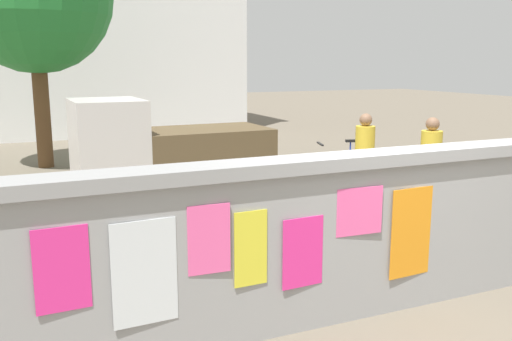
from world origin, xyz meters
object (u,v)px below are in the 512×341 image
bicycle_near (147,257)px  person_walking (365,150)px  auto_rickshaw_truck (163,149)px  motorcycle (356,216)px  bicycle_far (342,169)px  person_bystander (431,156)px

bicycle_near → person_walking: size_ratio=1.04×
auto_rickshaw_truck → person_walking: 3.68m
auto_rickshaw_truck → motorcycle: auto_rickshaw_truck is taller
bicycle_near → person_walking: person_walking is taller
auto_rickshaw_truck → bicycle_far: bearing=-9.5°
bicycle_far → person_bystander: bearing=-86.6°
auto_rickshaw_truck → bicycle_far: (3.55, -0.59, -0.54)m
bicycle_far → person_bystander: size_ratio=1.02×
motorcycle → bicycle_near: bearing=-176.3°
auto_rickshaw_truck → person_walking: auto_rickshaw_truck is taller
person_bystander → bicycle_far: bearing=93.4°
motorcycle → bicycle_near: 2.90m
motorcycle → person_bystander: size_ratio=1.17×
motorcycle → bicycle_far: 3.88m
auto_rickshaw_truck → person_walking: bearing=-32.8°
auto_rickshaw_truck → person_bystander: size_ratio=2.24×
bicycle_near → person_bystander: 5.14m
bicycle_far → auto_rickshaw_truck: bearing=170.5°
motorcycle → person_bystander: (2.08, 0.97, 0.52)m
motorcycle → person_walking: bearing=53.1°
auto_rickshaw_truck → motorcycle: 4.30m
person_walking → person_bystander: 1.16m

